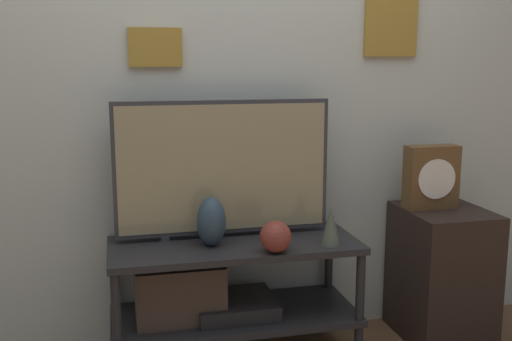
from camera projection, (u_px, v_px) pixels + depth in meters
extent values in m
cube|color=beige|center=(222.00, 63.00, 2.80)|extent=(6.40, 0.06, 2.70)
cube|color=olive|center=(155.00, 47.00, 2.67)|extent=(0.24, 0.02, 0.17)
cube|color=beige|center=(155.00, 47.00, 2.67)|extent=(0.20, 0.01, 0.14)
cube|color=olive|center=(391.00, 23.00, 2.91)|extent=(0.27, 0.02, 0.32)
cube|color=#BCB299|center=(392.00, 23.00, 2.90)|extent=(0.24, 0.01, 0.28)
cube|color=#232326|center=(235.00, 245.00, 2.68)|extent=(1.11, 0.46, 0.03)
cube|color=#232326|center=(235.00, 315.00, 2.74)|extent=(1.11, 0.46, 0.03)
cylinder|color=#232326|center=(117.00, 333.00, 2.41)|extent=(0.04, 0.04, 0.56)
cylinder|color=#232326|center=(360.00, 308.00, 2.65)|extent=(0.04, 0.04, 0.56)
cylinder|color=#232326|center=(116.00, 295.00, 2.79)|extent=(0.04, 0.04, 0.56)
cylinder|color=#232326|center=(328.00, 277.00, 3.03)|extent=(0.04, 0.04, 0.56)
cube|color=black|center=(235.00, 305.00, 2.73)|extent=(0.36, 0.32, 0.07)
cube|color=#47382D|center=(180.00, 291.00, 2.65)|extent=(0.39, 0.25, 0.26)
cylinder|color=#333338|center=(165.00, 238.00, 2.70)|extent=(0.05, 0.05, 0.02)
cylinder|color=#333338|center=(280.00, 230.00, 2.82)|extent=(0.05, 0.05, 0.02)
cube|color=#333338|center=(223.00, 167.00, 2.71)|extent=(0.98, 0.04, 0.61)
cube|color=#998C66|center=(224.00, 168.00, 2.69)|extent=(0.94, 0.01, 0.57)
ellipsoid|color=#2D4251|center=(211.00, 221.00, 2.61)|extent=(0.13, 0.14, 0.22)
cone|color=#4C5647|center=(331.00, 226.00, 2.62)|extent=(0.09, 0.09, 0.17)
sphere|color=brown|center=(276.00, 237.00, 2.52)|extent=(0.14, 0.14, 0.14)
cube|color=black|center=(441.00, 273.00, 2.95)|extent=(0.39, 0.46, 0.65)
cube|color=brown|center=(431.00, 177.00, 2.90)|extent=(0.26, 0.10, 0.31)
cylinder|color=white|center=(437.00, 179.00, 2.85)|extent=(0.19, 0.01, 0.19)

